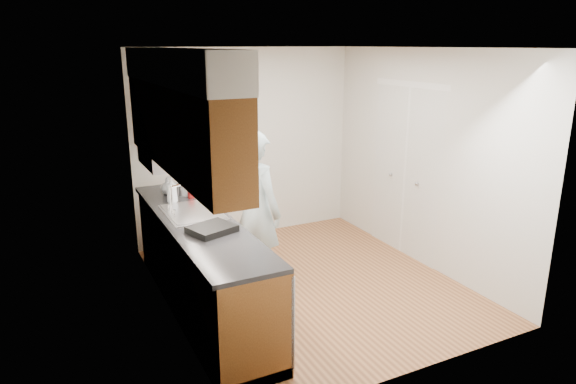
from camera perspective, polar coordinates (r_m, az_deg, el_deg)
The scene contains 16 objects.
floor at distance 5.73m, azimuth 2.31°, elevation -10.16°, with size 3.50×3.50×0.00m, color #9E673C.
ceiling at distance 5.13m, azimuth 2.63°, elevation 15.73°, with size 3.50×3.50×0.00m, color white.
wall_left at distance 4.77m, azimuth -13.52°, elevation 0.06°, with size 0.02×3.50×2.50m, color beige.
wall_right at distance 6.14m, azimuth 14.84°, elevation 3.52°, with size 0.02×3.50×2.50m, color beige.
wall_back at distance 6.84m, azimuth -4.66°, elevation 5.26°, with size 3.00×0.02×2.50m, color beige.
counter at distance 5.10m, azimuth -9.65°, elevation -7.76°, with size 0.64×2.80×1.30m.
upper_cabinets at distance 4.72m, azimuth -12.20°, elevation 8.64°, with size 0.47×2.80×1.21m.
closet_door at distance 6.41m, azimuth 12.86°, elevation 2.09°, with size 0.02×1.22×2.05m, color white.
floor_mat at distance 5.66m, azimuth -3.43°, elevation -10.43°, with size 0.45×0.76×0.01m, color slate.
person at distance 5.29m, azimuth -3.60°, elevation -0.98°, with size 0.68×0.45×1.93m, color #A3BEC6.
soap_bottle_a at distance 5.43m, azimuth -12.78°, elevation 0.24°, with size 0.11×0.11×0.29m, color silver.
soap_bottle_b at distance 5.68m, azimuth -11.18°, elevation 0.41°, with size 0.08×0.08×0.17m, color silver.
soap_bottle_c at distance 5.79m, azimuth -13.26°, elevation 0.69°, with size 0.15×0.15×0.19m, color silver.
soda_can at distance 5.58m, azimuth -10.74°, elevation -0.10°, with size 0.07×0.07×0.12m, color red.
steel_can at distance 5.70m, azimuth -11.75°, elevation 0.12°, with size 0.06×0.06×0.11m, color #A5A5AA.
dish_rack at distance 4.57m, azimuth -8.46°, elevation -4.09°, with size 0.37×0.31×0.06m, color black.
Camera 1 is at (-2.49, -4.49, 2.54)m, focal length 32.00 mm.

